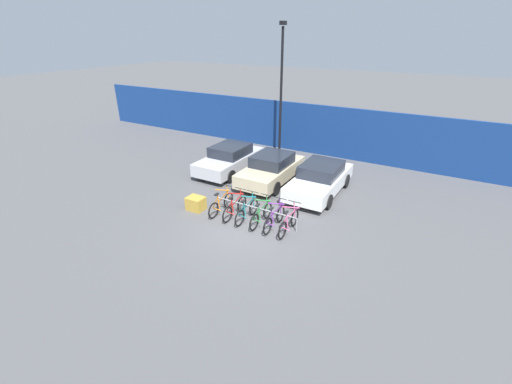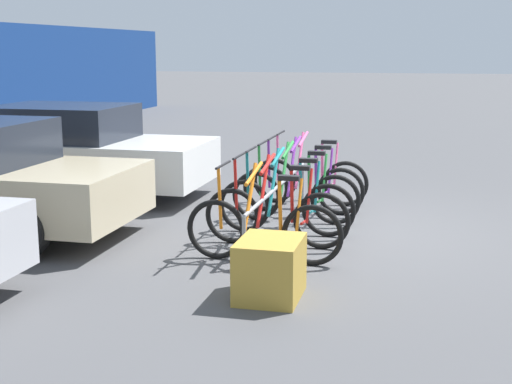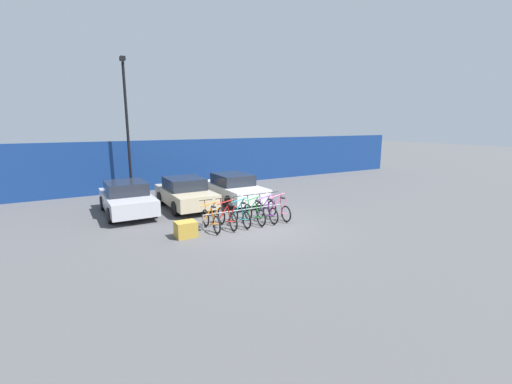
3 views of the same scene
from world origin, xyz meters
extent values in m
plane|color=#4C4C4F|center=(0.00, 0.00, 0.00)|extent=(120.00, 120.00, 0.00)
cube|color=navy|center=(0.00, 9.50, 1.45)|extent=(36.00, 0.16, 2.90)
cylinder|color=gray|center=(-0.04, 0.68, 0.55)|extent=(3.49, 0.04, 0.04)
cylinder|color=gray|center=(-1.79, 0.68, 0.28)|extent=(0.04, 0.04, 0.55)
cylinder|color=gray|center=(1.70, 0.68, 0.28)|extent=(0.04, 0.04, 0.55)
torus|color=black|center=(-1.54, 0.00, 0.33)|extent=(0.06, 0.66, 0.66)
torus|color=black|center=(-1.54, 1.05, 0.33)|extent=(0.06, 0.66, 0.66)
cylinder|color=orange|center=(-1.54, 0.68, 0.65)|extent=(0.60, 0.04, 0.76)
cylinder|color=orange|center=(-1.54, 0.63, 0.96)|extent=(0.68, 0.04, 0.16)
cylinder|color=orange|center=(-1.54, 0.35, 0.59)|extent=(0.14, 0.04, 0.63)
cylinder|color=orange|center=(-1.54, 0.15, 0.61)|extent=(0.32, 0.03, 0.58)
cylinder|color=orange|center=(-1.54, 0.20, 0.31)|extent=(0.40, 0.03, 0.08)
cylinder|color=orange|center=(-1.54, 1.01, 0.68)|extent=(0.12, 0.04, 0.69)
cylinder|color=black|center=(-1.54, 0.97, 1.04)|extent=(0.52, 0.03, 0.03)
cube|color=black|center=(-1.54, 0.25, 0.93)|extent=(0.10, 0.22, 0.05)
torus|color=black|center=(-0.89, 0.00, 0.33)|extent=(0.06, 0.66, 0.66)
torus|color=black|center=(-0.89, 1.05, 0.33)|extent=(0.06, 0.66, 0.66)
cylinder|color=red|center=(-0.89, 0.68, 0.65)|extent=(0.60, 0.04, 0.76)
cylinder|color=red|center=(-0.89, 0.63, 0.96)|extent=(0.68, 0.04, 0.16)
cylinder|color=red|center=(-0.89, 0.35, 0.59)|extent=(0.14, 0.04, 0.63)
cylinder|color=red|center=(-0.89, 0.15, 0.61)|extent=(0.32, 0.03, 0.58)
cylinder|color=red|center=(-0.89, 0.20, 0.31)|extent=(0.40, 0.03, 0.08)
cylinder|color=red|center=(-0.89, 1.01, 0.68)|extent=(0.12, 0.04, 0.69)
cylinder|color=black|center=(-0.89, 0.97, 1.04)|extent=(0.52, 0.03, 0.03)
cube|color=black|center=(-0.89, 0.25, 0.93)|extent=(0.10, 0.22, 0.05)
torus|color=black|center=(-0.33, 0.00, 0.33)|extent=(0.06, 0.66, 0.66)
torus|color=black|center=(-0.33, 1.05, 0.33)|extent=(0.06, 0.66, 0.66)
cylinder|color=#197A7F|center=(-0.33, 0.68, 0.65)|extent=(0.60, 0.04, 0.76)
cylinder|color=#197A7F|center=(-0.33, 0.63, 0.96)|extent=(0.68, 0.04, 0.16)
cylinder|color=#197A7F|center=(-0.33, 0.35, 0.59)|extent=(0.14, 0.04, 0.63)
cylinder|color=#197A7F|center=(-0.33, 0.15, 0.61)|extent=(0.32, 0.03, 0.58)
cylinder|color=#197A7F|center=(-0.33, 0.20, 0.31)|extent=(0.40, 0.03, 0.08)
cylinder|color=#197A7F|center=(-0.33, 1.01, 0.68)|extent=(0.12, 0.04, 0.69)
cylinder|color=black|center=(-0.33, 0.97, 1.04)|extent=(0.52, 0.03, 0.03)
cube|color=black|center=(-0.33, 0.25, 0.93)|extent=(0.10, 0.22, 0.05)
torus|color=black|center=(0.30, 0.00, 0.33)|extent=(0.06, 0.66, 0.66)
torus|color=black|center=(0.30, 1.05, 0.33)|extent=(0.06, 0.66, 0.66)
cylinder|color=#288438|center=(0.30, 0.68, 0.65)|extent=(0.60, 0.04, 0.76)
cylinder|color=#288438|center=(0.30, 0.63, 0.96)|extent=(0.68, 0.04, 0.16)
cylinder|color=#288438|center=(0.30, 0.35, 0.59)|extent=(0.14, 0.04, 0.63)
cylinder|color=#288438|center=(0.30, 0.15, 0.61)|extent=(0.32, 0.03, 0.58)
cylinder|color=#288438|center=(0.30, 0.20, 0.31)|extent=(0.40, 0.03, 0.08)
cylinder|color=#288438|center=(0.30, 1.01, 0.68)|extent=(0.12, 0.04, 0.69)
cylinder|color=black|center=(0.30, 0.97, 1.04)|extent=(0.52, 0.03, 0.03)
cube|color=black|center=(0.30, 0.25, 0.93)|extent=(0.10, 0.22, 0.05)
torus|color=black|center=(0.86, 0.00, 0.33)|extent=(0.06, 0.66, 0.66)
torus|color=black|center=(0.86, 1.05, 0.33)|extent=(0.06, 0.66, 0.66)
cylinder|color=#752D99|center=(0.86, 0.68, 0.65)|extent=(0.60, 0.04, 0.76)
cylinder|color=#752D99|center=(0.86, 0.63, 0.96)|extent=(0.68, 0.04, 0.16)
cylinder|color=#752D99|center=(0.86, 0.35, 0.59)|extent=(0.14, 0.04, 0.63)
cylinder|color=#752D99|center=(0.86, 0.15, 0.61)|extent=(0.32, 0.03, 0.58)
cylinder|color=#752D99|center=(0.86, 0.20, 0.31)|extent=(0.40, 0.03, 0.08)
cylinder|color=#752D99|center=(0.86, 1.01, 0.68)|extent=(0.12, 0.04, 0.69)
cylinder|color=black|center=(0.86, 0.97, 1.04)|extent=(0.52, 0.03, 0.03)
cube|color=black|center=(0.86, 0.25, 0.93)|extent=(0.10, 0.22, 0.05)
torus|color=black|center=(1.45, 0.00, 0.33)|extent=(0.06, 0.66, 0.66)
torus|color=black|center=(1.45, 1.05, 0.33)|extent=(0.06, 0.66, 0.66)
cylinder|color=#E55993|center=(1.45, 0.68, 0.65)|extent=(0.60, 0.04, 0.76)
cylinder|color=#E55993|center=(1.45, 0.63, 0.96)|extent=(0.68, 0.04, 0.16)
cylinder|color=#E55993|center=(1.45, 0.35, 0.59)|extent=(0.14, 0.04, 0.63)
cylinder|color=#E55993|center=(1.45, 0.15, 0.61)|extent=(0.32, 0.03, 0.58)
cylinder|color=#E55993|center=(1.45, 0.20, 0.31)|extent=(0.40, 0.03, 0.08)
cylinder|color=#E55993|center=(1.45, 1.01, 0.68)|extent=(0.12, 0.04, 0.69)
cylinder|color=black|center=(1.45, 0.97, 1.04)|extent=(0.52, 0.03, 0.03)
cube|color=black|center=(1.45, 0.25, 0.93)|extent=(0.10, 0.22, 0.05)
cube|color=#B7B7BC|center=(-3.77, 4.49, 0.57)|extent=(1.80, 4.18, 0.62)
cube|color=#1E232D|center=(-3.77, 4.59, 1.14)|extent=(1.58, 1.93, 0.52)
cylinder|color=black|center=(-4.63, 5.70, 0.32)|extent=(0.20, 0.64, 0.64)
cylinder|color=black|center=(-2.92, 5.70, 0.32)|extent=(0.20, 0.64, 0.64)
cylinder|color=black|center=(-4.63, 3.27, 0.32)|extent=(0.20, 0.64, 0.64)
cylinder|color=black|center=(-2.92, 3.27, 0.32)|extent=(0.20, 0.64, 0.64)
cube|color=#C1B28E|center=(-1.23, 4.28, 0.57)|extent=(1.80, 4.11, 0.62)
cube|color=#1E232D|center=(-1.23, 4.38, 1.14)|extent=(1.58, 1.89, 0.52)
cylinder|color=black|center=(-2.09, 5.47, 0.32)|extent=(0.20, 0.64, 0.64)
cylinder|color=black|center=(-0.38, 5.47, 0.32)|extent=(0.20, 0.64, 0.64)
cylinder|color=black|center=(-2.09, 3.09, 0.32)|extent=(0.20, 0.64, 0.64)
cylinder|color=black|center=(-0.38, 3.09, 0.32)|extent=(0.20, 0.64, 0.64)
cube|color=silver|center=(1.25, 4.25, 0.57)|extent=(1.80, 4.33, 0.62)
cube|color=#1E232D|center=(1.25, 4.36, 1.14)|extent=(1.58, 1.99, 0.52)
cylinder|color=black|center=(0.39, 5.51, 0.32)|extent=(0.20, 0.64, 0.64)
cylinder|color=black|center=(2.10, 5.51, 0.32)|extent=(0.20, 0.64, 0.64)
cylinder|color=black|center=(0.39, 3.00, 0.32)|extent=(0.20, 0.64, 0.64)
cylinder|color=black|center=(2.10, 3.00, 0.32)|extent=(0.20, 0.64, 0.64)
cylinder|color=black|center=(-2.86, 8.50, 3.47)|extent=(0.14, 0.14, 6.95)
cube|color=black|center=(-2.86, 8.50, 7.10)|extent=(0.24, 0.44, 0.20)
cube|color=#B28C33|center=(-2.60, 0.22, 0.28)|extent=(0.70, 0.56, 0.55)
camera|label=1|loc=(5.77, -9.42, 6.66)|focal=24.00mm
camera|label=2|loc=(-8.69, -1.13, 2.25)|focal=50.00mm
camera|label=3|loc=(-6.16, -10.77, 3.84)|focal=24.00mm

